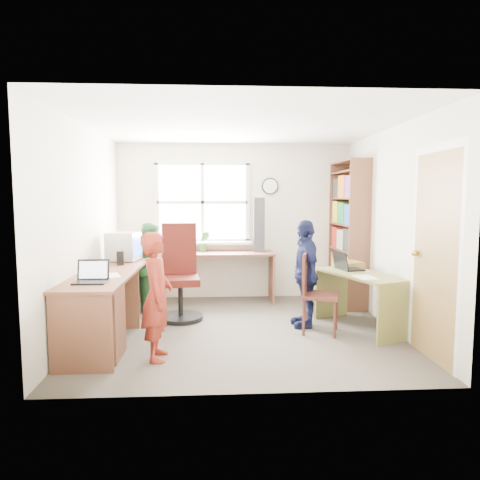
{
  "coord_description": "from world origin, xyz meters",
  "views": [
    {
      "loc": [
        -0.3,
        -4.98,
        1.57
      ],
      "look_at": [
        0.0,
        0.25,
        1.05
      ],
      "focal_mm": 32.0,
      "sensor_mm": 36.0,
      "label": 1
    }
  ],
  "objects": [
    {
      "name": "speaker_b",
      "position": [
        -1.5,
        0.79,
        0.84
      ],
      "size": [
        0.09,
        0.09,
        0.18
      ],
      "rotation": [
        0.0,
        0.0,
        0.03
      ],
      "color": "black",
      "rests_on": "l_desk"
    },
    {
      "name": "person_navy",
      "position": [
        0.79,
        0.1,
        0.65
      ],
      "size": [
        0.35,
        0.78,
        1.3
      ],
      "primitive_type": "imported",
      "rotation": [
        0.0,
        0.0,
        -1.53
      ],
      "color": "#13183D",
      "rests_on": "ground"
    },
    {
      "name": "paper_b",
      "position": [
        1.38,
        -0.32,
        0.68
      ],
      "size": [
        0.23,
        0.31,
        0.0
      ],
      "rotation": [
        0.0,
        0.0,
        0.1
      ],
      "color": "silver",
      "rests_on": "right_desk"
    },
    {
      "name": "speaker_a",
      "position": [
        -1.46,
        0.26,
        0.83
      ],
      "size": [
        0.1,
        0.1,
        0.17
      ],
      "rotation": [
        0.0,
        0.0,
        0.19
      ],
      "color": "black",
      "rests_on": "l_desk"
    },
    {
      "name": "right_desk",
      "position": [
        1.43,
        -0.06,
        0.49
      ],
      "size": [
        0.93,
        1.28,
        0.67
      ],
      "rotation": [
        0.0,
        0.0,
        0.37
      ],
      "color": "olive",
      "rests_on": "ground"
    },
    {
      "name": "person_green",
      "position": [
        -1.2,
        1.02,
        0.61
      ],
      "size": [
        0.55,
        0.66,
        1.23
      ],
      "primitive_type": "imported",
      "rotation": [
        0.0,
        0.0,
        1.73
      ],
      "color": "#286533",
      "rests_on": "ground"
    },
    {
      "name": "crt_monitor",
      "position": [
        -1.5,
        0.62,
        0.94
      ],
      "size": [
        0.43,
        0.4,
        0.37
      ],
      "rotation": [
        0.0,
        0.0,
        -0.19
      ],
      "color": "#B5B6BA",
      "rests_on": "l_desk"
    },
    {
      "name": "room",
      "position": [
        0.01,
        0.1,
        1.22
      ],
      "size": [
        3.64,
        3.44,
        2.44
      ],
      "color": "#3E3931",
      "rests_on": "ground"
    },
    {
      "name": "bookshelf",
      "position": [
        1.65,
        1.19,
        1.0
      ],
      "size": [
        0.3,
        1.02,
        2.1
      ],
      "color": "brown",
      "rests_on": "ground"
    },
    {
      "name": "game_box",
      "position": [
        1.44,
        0.48,
        0.71
      ],
      "size": [
        0.38,
        0.38,
        0.06
      ],
      "rotation": [
        0.0,
        0.0,
        0.24
      ],
      "color": "red",
      "rests_on": "right_desk"
    },
    {
      "name": "wooden_chair",
      "position": [
        0.85,
        -0.15,
        0.5
      ],
      "size": [
        0.51,
        0.51,
        0.93
      ],
      "rotation": [
        0.0,
        0.0,
        -0.32
      ],
      "color": "#4B2119",
      "rests_on": "ground"
    },
    {
      "name": "person_red",
      "position": [
        -0.87,
        -0.89,
        0.62
      ],
      "size": [
        0.32,
        0.47,
        1.24
      ],
      "primitive_type": "imported",
      "rotation": [
        0.0,
        0.0,
        1.62
      ],
      "color": "maroon",
      "rests_on": "ground"
    },
    {
      "name": "laptop_right",
      "position": [
        1.32,
        0.22,
        0.73
      ],
      "size": [
        0.35,
        0.39,
        0.23
      ],
      "rotation": [
        0.0,
        0.0,
        1.79
      ],
      "color": "black",
      "rests_on": "right_desk"
    },
    {
      "name": "potted_plant",
      "position": [
        -0.48,
        1.5,
        0.91
      ],
      "size": [
        0.17,
        0.14,
        0.31
      ],
      "primitive_type": "imported",
      "rotation": [
        0.0,
        0.0,
        -0.02
      ],
      "color": "#377D32",
      "rests_on": "l_desk"
    },
    {
      "name": "paper_a",
      "position": [
        -1.43,
        -0.47,
        0.75
      ],
      "size": [
        0.3,
        0.36,
        0.0
      ],
      "rotation": [
        0.0,
        0.0,
        0.36
      ],
      "color": "silver",
      "rests_on": "l_desk"
    },
    {
      "name": "l_desk",
      "position": [
        -1.31,
        -0.28,
        0.46
      ],
      "size": [
        2.38,
        2.95,
        0.75
      ],
      "color": "brown",
      "rests_on": "ground"
    },
    {
      "name": "swivel_chair",
      "position": [
        -0.77,
        0.53,
        0.53
      ],
      "size": [
        0.64,
        0.64,
        1.23
      ],
      "rotation": [
        0.0,
        0.0,
        0.13
      ],
      "color": "black",
      "rests_on": "ground"
    },
    {
      "name": "laptop_left",
      "position": [
        -1.51,
        -0.8,
        0.8
      ],
      "size": [
        0.31,
        0.26,
        0.21
      ],
      "rotation": [
        0.0,
        0.0,
        0.01
      ],
      "color": "black",
      "rests_on": "l_desk"
    },
    {
      "name": "cd_tower",
      "position": [
        0.36,
        1.46,
        1.16
      ],
      "size": [
        0.17,
        0.15,
        0.82
      ],
      "rotation": [
        0.0,
        0.0,
        0.0
      ],
      "color": "black",
      "rests_on": "l_desk"
    }
  ]
}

